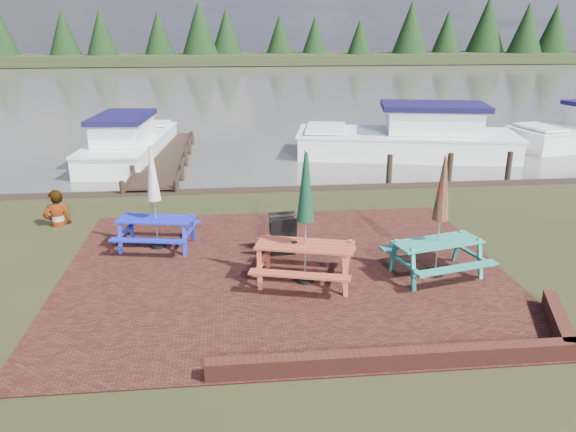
# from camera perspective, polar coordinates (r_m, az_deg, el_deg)

# --- Properties ---
(ground) EXTENTS (120.00, 120.00, 0.00)m
(ground) POSITION_cam_1_polar(r_m,az_deg,el_deg) (10.74, 0.19, -7.84)
(ground) COLOR black
(ground) RESTS_ON ground
(paving) EXTENTS (9.00, 7.50, 0.02)m
(paving) POSITION_cam_1_polar(r_m,az_deg,el_deg) (11.63, -0.33, -5.58)
(paving) COLOR #341310
(paving) RESTS_ON ground
(brick_wall) EXTENTS (6.21, 1.79, 0.30)m
(brick_wall) POSITION_cam_1_polar(r_m,az_deg,el_deg) (9.09, 15.83, -12.93)
(brick_wall) COLOR #4C1E16
(brick_wall) RESTS_ON ground
(water) EXTENTS (120.00, 60.00, 0.02)m
(water) POSITION_cam_1_polar(r_m,az_deg,el_deg) (46.79, -4.72, 12.99)
(water) COLOR #47453D
(water) RESTS_ON ground
(far_treeline) EXTENTS (120.00, 10.00, 8.10)m
(far_treeline) POSITION_cam_1_polar(r_m,az_deg,el_deg) (75.55, -5.35, 17.73)
(far_treeline) COLOR black
(far_treeline) RESTS_ON ground
(picnic_table_teal) EXTENTS (2.10, 1.95, 2.46)m
(picnic_table_teal) POSITION_cam_1_polar(r_m,az_deg,el_deg) (11.51, 15.03, -1.95)
(picnic_table_teal) COLOR #288375
(picnic_table_teal) RESTS_ON ground
(picnic_table_red) EXTENTS (2.28, 2.13, 2.62)m
(picnic_table_red) POSITION_cam_1_polar(r_m,az_deg,el_deg) (10.82, 1.76, -2.29)
(picnic_table_red) COLOR #AB412B
(picnic_table_red) RESTS_ON ground
(picnic_table_blue) EXTENTS (1.92, 1.78, 2.33)m
(picnic_table_blue) POSITION_cam_1_polar(r_m,az_deg,el_deg) (12.88, -13.31, 0.22)
(picnic_table_blue) COLOR #1920BF
(picnic_table_blue) RESTS_ON ground
(chalkboard) EXTENTS (0.59, 0.60, 0.92)m
(chalkboard) POSITION_cam_1_polar(r_m,az_deg,el_deg) (12.24, -0.51, -1.92)
(chalkboard) COLOR black
(chalkboard) RESTS_ON ground
(jetty) EXTENTS (1.76, 9.08, 1.00)m
(jetty) POSITION_cam_1_polar(r_m,az_deg,el_deg) (21.48, -12.43, 5.82)
(jetty) COLOR black
(jetty) RESTS_ON ground
(boat_jetty) EXTENTS (3.04, 7.20, 2.03)m
(boat_jetty) POSITION_cam_1_polar(r_m,az_deg,el_deg) (22.66, -15.80, 6.99)
(boat_jetty) COLOR white
(boat_jetty) RESTS_ON ground
(boat_near) EXTENTS (8.94, 4.59, 2.31)m
(boat_near) POSITION_cam_1_polar(r_m,az_deg,el_deg) (22.90, 12.36, 7.58)
(boat_near) COLOR white
(boat_near) RESTS_ON ground
(person) EXTENTS (0.79, 0.66, 1.85)m
(person) POSITION_cam_1_polar(r_m,az_deg,el_deg) (15.07, -22.70, 2.41)
(person) COLOR gray
(person) RESTS_ON ground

